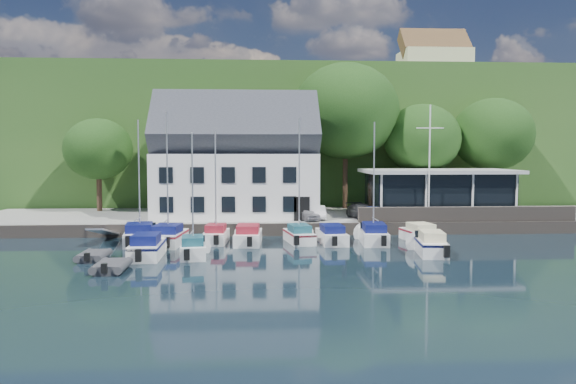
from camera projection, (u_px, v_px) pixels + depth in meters
name	position (u px, v px, depth m)	size (l,w,h in m)	color
ground	(344.00, 263.00, 33.84)	(180.00, 180.00, 0.00)	black
quay	(314.00, 220.00, 51.23)	(60.00, 13.00, 1.00)	gray
quay_face	(322.00, 229.00, 44.76)	(60.00, 0.30, 1.00)	#5A5048
hillside	(286.00, 144.00, 95.00)	(160.00, 75.00, 16.00)	#28501E
field_patch	(327.00, 100.00, 102.86)	(50.00, 30.00, 0.30)	#535E2F
farmhouse	(434.00, 64.00, 85.48)	(10.40, 7.00, 8.20)	beige
harbor_building	(236.00, 167.00, 49.47)	(14.40, 8.20, 8.70)	white
club_pavilion	(438.00, 192.00, 50.20)	(13.20, 7.20, 4.10)	black
seawall	(468.00, 214.00, 45.78)	(18.00, 0.50, 1.20)	#5A5048
gangway	(106.00, 241.00, 41.83)	(1.20, 6.00, 1.40)	silver
car_silver	(307.00, 214.00, 46.51)	(1.31, 3.25, 1.11)	#AAABAF
car_white	(318.00, 212.00, 47.42)	(1.19, 3.40, 1.12)	silver
car_dgrey	(362.00, 211.00, 47.86)	(1.74, 4.28, 1.24)	#2D2E32
car_blue	(373.00, 212.00, 47.36)	(1.35, 3.43, 1.17)	navy
flagpole	(429.00, 163.00, 46.26)	(2.29, 0.20, 9.53)	white
tree_0	(99.00, 165.00, 53.65)	(6.50, 6.50, 8.88)	#183710
tree_1	(199.00, 152.00, 55.03)	(8.27, 8.27, 11.31)	#183710
tree_2	(275.00, 160.00, 55.85)	(7.17, 7.17, 9.80)	#183710
tree_3	(345.00, 136.00, 55.94)	(10.61, 10.61, 14.50)	#183710
tree_4	(422.00, 157.00, 55.79)	(7.62, 7.62, 10.42)	#183710
tree_5	(493.00, 153.00, 56.69)	(8.12, 8.12, 11.10)	#183710
boat_r1_0	(139.00, 178.00, 40.19)	(2.33, 6.20, 9.54)	white
boat_r1_1	(167.00, 181.00, 39.86)	(2.23, 6.03, 9.26)	white
boat_r1_2	(216.00, 185.00, 40.89)	(1.75, 5.08, 8.54)	white
boat_r1_3	(248.00, 234.00, 40.71)	(2.03, 6.12, 1.43)	white
boat_r1_4	(299.00, 186.00, 40.97)	(1.74, 5.72, 8.34)	white
boat_r1_5	(332.00, 233.00, 41.16)	(1.91, 6.29, 1.38)	white
boat_r1_6	(374.00, 181.00, 40.78)	(1.98, 6.46, 9.14)	white
boat_r1_7	(420.00, 232.00, 41.87)	(1.93, 5.34, 1.38)	white
boat_r2_0	(147.00, 245.00, 35.38)	(2.02, 6.24, 1.55)	white
boat_r2_1	(193.00, 191.00, 35.24)	(1.72, 4.93, 8.42)	white
boat_r2_4	(431.00, 242.00, 36.54)	(1.81, 5.90, 1.55)	white
dinghy_0	(93.00, 255.00, 34.64)	(1.73, 2.88, 0.67)	#36373B
dinghy_1	(111.00, 265.00, 31.35)	(1.86, 3.10, 0.72)	#36373B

